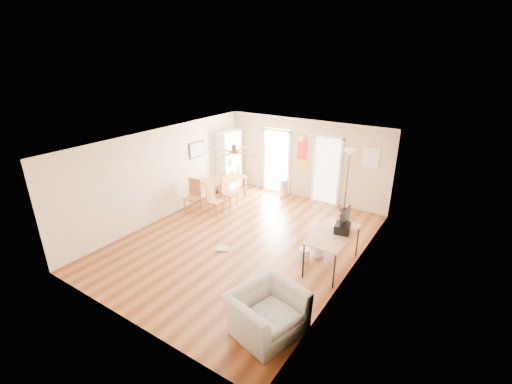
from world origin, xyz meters
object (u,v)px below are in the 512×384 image
Objects in this scene: dining_table at (223,189)px; dining_chair_near at (192,196)px; wastebasket_b at (304,254)px; trash_can at (284,188)px; wastebasket_a at (318,249)px; armchair at (267,312)px; bookshelf at (229,161)px; printer at (342,228)px; computer_desk at (332,250)px; dining_chair_right_b at (215,200)px; torchiere_lamp at (347,181)px; dining_chair_right_a at (229,192)px.

dining_chair_near is (-0.16, -1.27, 0.14)m from dining_table.
trash_can is at bearing 126.16° from wastebasket_b.
armchair reaches higher than wastebasket_a.
wastebasket_b is at bearing -37.89° from bookshelf.
wastebasket_a is at bearing -48.03° from trash_can.
dining_chair_near is at bearing 171.87° from wastebasket_b.
wastebasket_b is at bearing -169.63° from printer.
bookshelf is at bearing -168.57° from trash_can.
dining_chair_near is 4.65m from computer_desk.
dining_table is 4.31m from wastebasket_a.
trash_can is (1.04, 2.32, -0.15)m from dining_chair_right_b.
wastebasket_b is at bearing -168.94° from computer_desk.
dining_chair_right_b is (0.92, -1.92, -0.57)m from bookshelf.
dining_table is 1.44× the size of dining_chair_near.
torchiere_lamp is 3.25m from wastebasket_b.
dining_chair_right_a is 3.68m from wastebasket_a.
printer is (4.05, -1.19, 0.45)m from dining_chair_right_a.
dining_chair_right_b is 3.53m from wastebasket_a.
dining_table is 4.43× the size of wastebasket_a.
dining_chair_right_b is (0.55, -1.06, 0.10)m from dining_table.
dining_chair_right_a is (0.55, -0.37, 0.11)m from dining_table.
torchiere_lamp is (2.09, 0.03, 0.66)m from trash_can.
printer is at bearing -31.21° from bookshelf.
computer_desk is at bearing -16.56° from dining_chair_near.
dining_chair_right_b is 0.59× the size of computer_desk.
dining_chair_right_b is 0.47× the size of torchiere_lamp.
dining_table is 1.29m from dining_chair_near.
wastebasket_a is at bearing -20.00° from dining_table.
dining_table is 3.94m from torchiere_lamp.
dining_chair_right_b is 0.75m from dining_chair_near.
trash_can is 2.19m from torchiere_lamp.
dining_chair_near is at bearing 165.67° from printer.
trash_can is 3.85m from wastebasket_b.
computer_desk is (3.91, -1.36, -0.06)m from dining_chair_right_a.
dining_chair_right_b is 0.92× the size of dining_chair_near.
printer reaches higher than dining_chair_right_b.
wastebasket_a is at bearing -33.12° from bookshelf.
dining_chair_near reaches higher than computer_desk.
torchiere_lamp is (3.12, 2.35, 0.51)m from dining_chair_right_b.
wastebasket_b is (-0.19, -0.37, -0.02)m from wastebasket_a.
torchiere_lamp reaches higher than dining_table.
printer is at bearing -99.68° from dining_chair_right_b.
dining_chair_right_b reaches higher than computer_desk.
dining_table reaches higher than wastebasket_a.
computer_desk reaches higher than wastebasket_a.
dining_chair_near is 1.59× the size of trash_can.
torchiere_lamp reaches higher than trash_can.
armchair is (4.46, -2.96, -0.11)m from dining_chair_near.
wastebasket_b is (3.31, -1.48, -0.33)m from dining_chair_right_a.
computer_desk reaches higher than trash_can.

